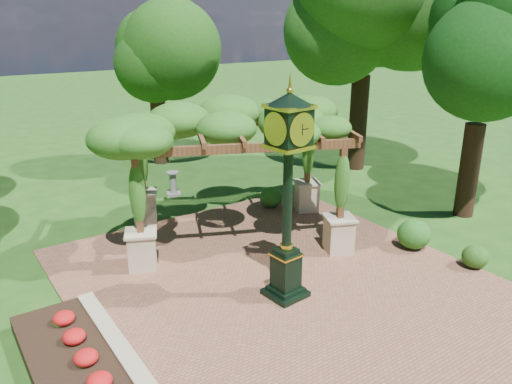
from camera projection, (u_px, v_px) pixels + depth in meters
ground at (314, 306)px, 12.09m from camera, size 120.00×120.00×0.00m
brick_plaza at (289, 287)px, 12.86m from camera, size 10.00×12.00×0.04m
border_wall at (123, 356)px, 9.95m from camera, size 0.35×5.00×0.40m
flower_bed at (77, 374)px, 9.48m from camera, size 1.50×5.00×0.36m
pedestal_clock at (288, 180)px, 11.47m from camera, size 1.10×1.10×5.14m
pergola at (234, 132)px, 14.84m from camera, size 7.67×6.40×4.14m
sundial at (173, 185)px, 19.54m from camera, size 0.68×0.68×0.94m
shrub_front at (475, 257)px, 13.77m from camera, size 0.94×0.94×0.64m
shrub_mid at (414, 234)px, 14.90m from camera, size 1.23×1.23×0.89m
shrub_back at (271, 197)px, 18.20m from camera, size 1.09×1.09×0.76m
tree_north at (154, 49)px, 22.36m from camera, size 4.07×4.07×7.71m
tree_east_near at (487, 45)px, 15.80m from camera, size 4.68×4.68×8.41m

